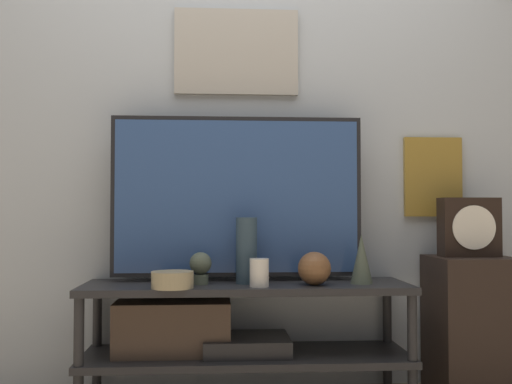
# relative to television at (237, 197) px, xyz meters

# --- Properties ---
(wall_back) EXTENTS (6.40, 0.08, 2.70)m
(wall_back) POSITION_rel_television_xyz_m (0.04, 0.17, 0.48)
(wall_back) COLOR #B2BCC6
(wall_back) RESTS_ON ground_plane
(media_console) EXTENTS (1.37, 0.42, 0.50)m
(media_console) POSITION_rel_television_xyz_m (-0.07, -0.09, -0.55)
(media_console) COLOR #232326
(media_console) RESTS_ON ground_plane
(television) EXTENTS (1.10, 0.05, 0.72)m
(television) POSITION_rel_television_xyz_m (0.00, 0.00, 0.00)
(television) COLOR black
(television) RESTS_ON media_console
(vase_wide_bowl) EXTENTS (0.17, 0.17, 0.07)m
(vase_wide_bowl) POSITION_rel_television_xyz_m (-0.26, -0.24, -0.34)
(vase_wide_bowl) COLOR tan
(vase_wide_bowl) RESTS_ON media_console
(vase_tall_ceramic) EXTENTS (0.09, 0.09, 0.28)m
(vase_tall_ceramic) POSITION_rel_television_xyz_m (0.04, -0.10, -0.23)
(vase_tall_ceramic) COLOR #2D4251
(vase_tall_ceramic) RESTS_ON media_console
(vase_slim_bronze) EXTENTS (0.09, 0.09, 0.21)m
(vase_slim_bronze) POSITION_rel_television_xyz_m (0.52, -0.13, -0.27)
(vase_slim_bronze) COLOR #4C5647
(vase_slim_bronze) RESTS_ON media_console
(vase_round_glass) EXTENTS (0.14, 0.14, 0.14)m
(vase_round_glass) POSITION_rel_television_xyz_m (0.31, -0.18, -0.30)
(vase_round_glass) COLOR brown
(vase_round_glass) RESTS_ON media_console
(candle_jar) EXTENTS (0.08, 0.08, 0.11)m
(candle_jar) POSITION_rel_television_xyz_m (0.08, -0.21, -0.31)
(candle_jar) COLOR silver
(candle_jar) RESTS_ON media_console
(decorative_bust) EXTENTS (0.09, 0.09, 0.13)m
(decorative_bust) POSITION_rel_television_xyz_m (-0.16, -0.12, -0.29)
(decorative_bust) COLOR #4C5647
(decorative_bust) RESTS_ON media_console
(side_table) EXTENTS (0.35, 0.34, 0.60)m
(side_table) POSITION_rel_television_xyz_m (1.04, -0.05, -0.57)
(side_table) COLOR black
(side_table) RESTS_ON ground_plane
(mantel_clock) EXTENTS (0.26, 0.11, 0.26)m
(mantel_clock) POSITION_rel_television_xyz_m (1.03, -0.05, -0.14)
(mantel_clock) COLOR black
(mantel_clock) RESTS_ON side_table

